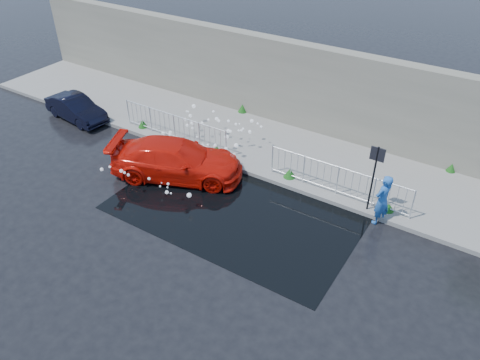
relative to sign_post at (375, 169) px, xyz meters
The scene contains 13 objects.
ground 5.50m from the sign_post, 143.57° to the right, with size 90.00×90.00×0.00m, color black.
pavement 4.90m from the sign_post, 155.66° to the left, with size 30.00×4.00×0.15m, color gray.
curb 4.51m from the sign_post, behind, with size 30.00×0.25×0.16m, color gray.
retaining_wall 5.87m from the sign_post, 135.69° to the left, with size 30.00×0.60×3.50m, color #6C685B.
puddle 4.59m from the sign_post, 150.42° to the right, with size 8.00×5.00×0.01m, color black.
sign_post is the anchor object (origin of this frame).
railing_left 8.26m from the sign_post, behind, with size 5.05×0.05×1.10m.
railing_right 1.57m from the sign_post, 168.23° to the left, with size 5.05×0.05×1.10m.
weeds 4.98m from the sign_post, 162.06° to the left, with size 12.17×3.93×0.36m.
water_spray 6.72m from the sign_post, behind, with size 3.60×5.74×0.98m.
red_car 6.85m from the sign_post, 166.20° to the right, with size 1.92×4.72×1.37m, color red.
dark_car 13.19m from the sign_post, behind, with size 1.12×3.21×1.06m, color black.
person 1.00m from the sign_post, 28.20° to the right, with size 0.64×0.42×1.76m, color blue.
Camera 1 is at (7.14, -9.24, 9.63)m, focal length 35.00 mm.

